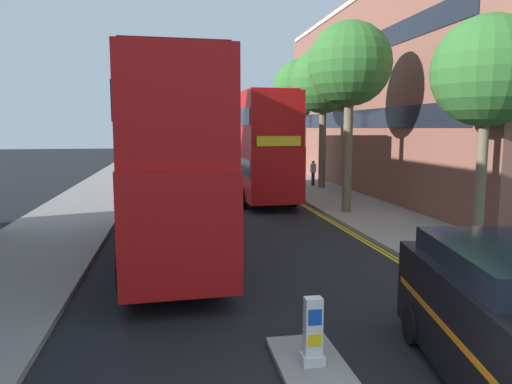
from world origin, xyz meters
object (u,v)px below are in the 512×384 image
pedestrian_far (313,172)px  double_decker_bus_away (169,156)px  keep_left_bollard (313,334)px  taxi_minivan (510,322)px  double_decker_bus_oncoming (254,143)px

pedestrian_far → double_decker_bus_away: bearing=-120.7°
keep_left_bollard → double_decker_bus_away: size_ratio=0.10×
keep_left_bollard → taxi_minivan: (2.64, -1.09, 0.46)m
taxi_minivan → pedestrian_far: bearing=80.1°
double_decker_bus_oncoming → taxi_minivan: (0.37, -20.19, -1.96)m
double_decker_bus_oncoming → keep_left_bollard: bearing=-96.8°
pedestrian_far → double_decker_bus_oncoming: bearing=-139.0°
double_decker_bus_away → double_decker_bus_oncoming: (4.53, 11.36, 0.00)m
keep_left_bollard → double_decker_bus_oncoming: size_ratio=0.10×
keep_left_bollard → double_decker_bus_oncoming: (2.27, 19.10, 2.42)m
double_decker_bus_oncoming → pedestrian_far: bearing=41.0°
double_decker_bus_oncoming → pedestrian_far: size_ratio=6.72×
double_decker_bus_away → pedestrian_far: size_ratio=6.73×
keep_left_bollard → taxi_minivan: bearing=-22.4°
double_decker_bus_oncoming → taxi_minivan: size_ratio=2.14×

